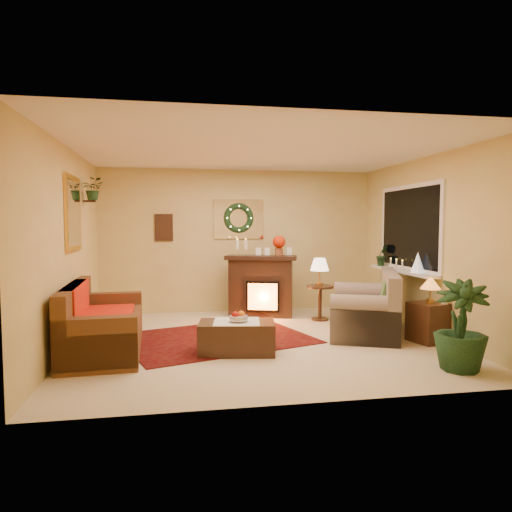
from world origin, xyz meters
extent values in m
plane|color=beige|center=(0.00, 0.00, 0.00)|extent=(5.00, 5.00, 0.00)
plane|color=white|center=(0.00, 0.00, 2.60)|extent=(5.00, 5.00, 0.00)
plane|color=#EFD88C|center=(0.00, 2.25, 1.30)|extent=(5.00, 5.00, 0.00)
plane|color=#EFD88C|center=(0.00, -2.25, 1.30)|extent=(5.00, 5.00, 0.00)
plane|color=#EFD88C|center=(-2.50, 0.00, 1.30)|extent=(4.50, 4.50, 0.00)
plane|color=#EFD88C|center=(2.50, 0.00, 1.30)|extent=(4.50, 4.50, 0.00)
cube|color=#530C16|center=(-0.58, 0.21, 0.01)|extent=(2.91, 2.51, 0.01)
cube|color=brown|center=(-2.04, -0.14, 0.43)|extent=(0.98, 2.04, 0.86)
cube|color=#E00900|center=(-2.08, 0.00, 0.46)|extent=(0.74, 1.20, 0.02)
cube|color=black|center=(0.31, 1.65, 0.55)|extent=(1.14, 0.65, 1.00)
sphere|color=red|center=(0.62, 1.59, 1.30)|extent=(0.22, 0.22, 0.22)
cylinder|color=silver|center=(-0.10, 1.63, 1.26)|extent=(0.06, 0.06, 0.17)
cylinder|color=white|center=(0.04, 1.60, 1.26)|extent=(0.06, 0.06, 0.17)
cube|color=white|center=(0.00, 2.23, 1.70)|extent=(0.92, 0.02, 0.72)
torus|color=#194719|center=(0.00, 2.19, 1.72)|extent=(0.55, 0.11, 0.55)
cube|color=#381E11|center=(-1.35, 2.23, 1.55)|extent=(0.32, 0.03, 0.48)
cube|color=gold|center=(-2.48, 0.30, 1.75)|extent=(0.03, 0.84, 1.00)
imported|color=#194719|center=(-2.34, 1.05, 1.97)|extent=(0.33, 0.28, 0.36)
cube|color=gray|center=(1.59, 0.17, 0.42)|extent=(1.44, 1.80, 0.91)
cube|color=white|center=(2.48, 0.55, 1.55)|extent=(0.03, 1.86, 1.36)
cube|color=black|center=(2.47, 0.55, 1.55)|extent=(0.02, 1.70, 1.22)
cube|color=white|center=(2.38, 0.55, 0.87)|extent=(0.22, 1.86, 0.04)
cone|color=white|center=(2.40, 0.12, 1.04)|extent=(0.20, 0.20, 0.30)
imported|color=#214A25|center=(2.37, 1.25, 1.08)|extent=(0.27, 0.22, 0.49)
cylinder|color=#512215|center=(1.23, 1.17, 0.33)|extent=(0.53, 0.53, 0.58)
cone|color=beige|center=(1.21, 1.13, 0.88)|extent=(0.31, 0.31, 0.48)
cube|color=#341E0B|center=(2.26, -0.45, 0.27)|extent=(0.54, 0.54, 0.54)
cone|color=orange|center=(2.26, -0.47, 0.74)|extent=(0.27, 0.27, 0.40)
cube|color=#4D2610|center=(-0.40, -0.55, 0.21)|extent=(1.00, 0.65, 0.39)
cylinder|color=beige|center=(-0.38, -0.59, 0.45)|extent=(0.23, 0.23, 0.05)
imported|color=#114914|center=(1.93, -1.64, 0.45)|extent=(2.22, 2.22, 3.00)
camera|label=1|loc=(-1.12, -6.10, 1.61)|focal=32.00mm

